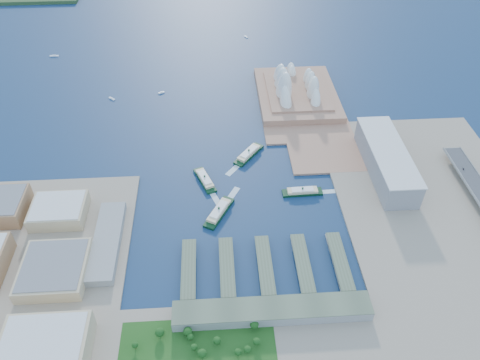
{
  "coord_description": "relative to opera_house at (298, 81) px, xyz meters",
  "views": [
    {
      "loc": [
        -34.16,
        -397.53,
        419.06
      ],
      "look_at": [
        -5.18,
        56.0,
        18.0
      ],
      "focal_mm": 35.0,
      "sensor_mm": 36.0,
      "label": 1
    }
  ],
  "objects": [
    {
      "name": "boat_b",
      "position": [
        -229.31,
        30.33,
        -30.59
      ],
      "size": [
        10.95,
        7.9,
        2.81
      ],
      "primitive_type": null,
      "rotation": [
        0.0,
        0.0,
        2.03
      ],
      "color": "white",
      "rests_on": "ground"
    },
    {
      "name": "ferry_d",
      "position": [
        -29.03,
        -235.04,
        -27.02
      ],
      "size": [
        53.04,
        14.89,
        9.96
      ],
      "primitive_type": null,
      "rotation": [
        0.0,
        0.0,
        1.6
      ],
      "color": "black",
      "rests_on": "ground"
    },
    {
      "name": "car_c",
      "position": [
        191.0,
        -217.14,
        -16.52
      ],
      "size": [
        1.76,
        4.33,
        1.26
      ],
      "primitive_type": "imported",
      "rotation": [
        0.0,
        0.0,
        3.14
      ],
      "color": "slate",
      "rests_on": "expressway"
    },
    {
      "name": "ferry_wharves",
      "position": [
        -91.0,
        -355.0,
        -27.35
      ],
      "size": [
        184.0,
        90.0,
        9.3
      ],
      "primitive_type": null,
      "color": "#4D5A44",
      "rests_on": "ground"
    },
    {
      "name": "opera_house",
      "position": [
        0.0,
        0.0,
        0.0
      ],
      "size": [
        134.0,
        180.0,
        58.0
      ],
      "primitive_type": null,
      "color": "white",
      "rests_on": "peninsula"
    },
    {
      "name": "ground",
      "position": [
        -105.0,
        -280.0,
        -32.0
      ],
      "size": [
        3000.0,
        3000.0,
        0.0
      ],
      "primitive_type": "plane",
      "color": "#0F2349",
      "rests_on": "ground"
    },
    {
      "name": "toaster_building",
      "position": [
        90.0,
        -200.0,
        -11.5
      ],
      "size": [
        45.0,
        155.0,
        35.0
      ],
      "primitive_type": "cube",
      "color": "gray",
      "rests_on": "east_land"
    },
    {
      "name": "west_land",
      "position": [
        -355.0,
        -385.0,
        -30.5
      ],
      "size": [
        220.0,
        390.0,
        3.0
      ],
      "primitive_type": "cube",
      "color": "gray",
      "rests_on": "ground"
    },
    {
      "name": "boat_a",
      "position": [
        -311.56,
        16.39,
        -30.74
      ],
      "size": [
        11.87,
        11.27,
        2.53
      ],
      "primitive_type": null,
      "rotation": [
        0.0,
        0.0,
        0.83
      ],
      "color": "white",
      "rests_on": "ground"
    },
    {
      "name": "boat_c",
      "position": [
        55.12,
        94.84,
        -30.85
      ],
      "size": [
        4.73,
        10.6,
        2.3
      ],
      "primitive_type": null,
      "rotation": [
        0.0,
        0.0,
        3.32
      ],
      "color": "white",
      "rests_on": "ground"
    },
    {
      "name": "boat_e",
      "position": [
        -67.81,
        242.41,
        -30.79
      ],
      "size": [
        7.28,
        10.23,
        2.43
      ],
      "primitive_type": null,
      "rotation": [
        0.0,
        0.0,
        0.47
      ],
      "color": "white",
      "rests_on": "ground"
    },
    {
      "name": "peninsula",
      "position": [
        2.5,
        -20.0,
        -30.5
      ],
      "size": [
        135.0,
        220.0,
        3.0
      ],
      "primitive_type": "cube",
      "color": "#A47359",
      "rests_on": "ground"
    },
    {
      "name": "east_land",
      "position": [
        135.0,
        -330.0,
        -30.5
      ],
      "size": [
        240.0,
        500.0,
        3.0
      ],
      "primitive_type": "cube",
      "color": "gray",
      "rests_on": "ground"
    },
    {
      "name": "ferry_a",
      "position": [
        -156.41,
        -202.92,
        -26.92
      ],
      "size": [
        32.03,
        55.02,
        10.15
      ],
      "primitive_type": null,
      "rotation": [
        0.0,
        0.0,
        0.37
      ],
      "color": "black",
      "rests_on": "ground"
    },
    {
      "name": "boat_d",
      "position": [
        -445.07,
        180.91,
        -30.59
      ],
      "size": [
        16.85,
        4.16,
        2.83
      ],
      "primitive_type": null,
      "rotation": [
        0.0,
        0.0,
        1.54
      ],
      "color": "white",
      "rests_on": "ground"
    },
    {
      "name": "ferry_c",
      "position": [
        -139.19,
        -265.54,
        -26.49
      ],
      "size": [
        41.17,
        58.16,
        11.02
      ],
      "primitive_type": null,
      "rotation": [
        0.0,
        0.0,
        2.64
      ],
      "color": "black",
      "rests_on": "ground"
    },
    {
      "name": "terminal_building",
      "position": [
        -90.0,
        -415.0,
        -23.0
      ],
      "size": [
        200.0,
        28.0,
        12.0
      ],
      "primitive_type": "cube",
      "color": "gray",
      "rests_on": "south_land"
    },
    {
      "name": "ferry_b",
      "position": [
        -92.89,
        -151.13,
        -26.57
      ],
      "size": [
        46.99,
        54.17,
        10.86
      ],
      "primitive_type": null,
      "rotation": [
        0.0,
        0.0,
        -0.67
      ],
      "color": "black",
      "rests_on": "ground"
    },
    {
      "name": "west_buildings",
      "position": [
        -355.0,
        -350.0,
        -15.5
      ],
      "size": [
        200.0,
        280.0,
        27.0
      ],
      "primitive_type": null,
      "color": "#A17650",
      "rests_on": "west_land"
    }
  ]
}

